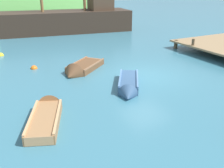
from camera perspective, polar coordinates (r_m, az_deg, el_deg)
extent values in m
plane|color=teal|center=(13.81, 7.85, 1.98)|extent=(120.00, 120.00, 0.00)
cylinder|color=brown|center=(20.22, 14.26, 7.94)|extent=(0.28, 0.28, 1.23)
cylinder|color=brown|center=(18.67, 18.03, 9.08)|extent=(0.20, 0.20, 0.45)
cube|color=#38281E|center=(27.00, -10.20, 13.01)|extent=(13.41, 5.68, 2.90)
cube|color=#997A51|center=(26.83, -10.41, 15.97)|extent=(12.85, 5.30, 0.10)
cube|color=#4C3828|center=(27.59, -2.67, 17.69)|extent=(2.57, 2.96, 1.10)
cube|color=brown|center=(14.84, -6.05, 3.86)|extent=(2.75, 2.58, 0.43)
cone|color=brown|center=(13.55, -9.25, 1.91)|extent=(1.25, 1.32, 1.18)
cube|color=#8E6242|center=(15.86, -3.96, 5.35)|extent=(0.81, 0.94, 0.30)
cube|color=#8E6242|center=(14.43, -6.91, 3.93)|extent=(0.87, 0.99, 0.05)
cube|color=#8E6242|center=(15.17, -5.28, 4.90)|extent=(0.87, 0.99, 0.05)
cube|color=#8E6242|center=(15.05, -8.04, 4.99)|extent=(1.97, 1.66, 0.07)
cube|color=#8E6242|center=(14.51, -4.07, 4.51)|extent=(1.97, 1.66, 0.07)
cube|color=#9E7047|center=(9.25, -15.01, -8.39)|extent=(1.86, 2.73, 0.45)
cone|color=#9E7047|center=(10.65, -13.80, -4.09)|extent=(1.11, 0.95, 0.94)
cube|color=tan|center=(8.20, -16.28, -12.25)|extent=(0.87, 0.44, 0.32)
cube|color=tan|center=(9.56, -14.73, -6.19)|extent=(0.91, 0.50, 0.05)
cube|color=tan|center=(8.79, -15.53, -8.90)|extent=(0.91, 0.50, 0.05)
cube|color=tan|center=(9.06, -12.33, -6.94)|extent=(1.00, 2.34, 0.07)
cube|color=tan|center=(9.22, -17.96, -7.04)|extent=(1.00, 2.34, 0.07)
cube|color=#335175|center=(12.32, 3.80, 0.25)|extent=(2.11, 2.59, 0.49)
cone|color=#335175|center=(10.88, 3.63, -2.77)|extent=(1.07, 1.00, 0.87)
cube|color=#4F75A1|center=(13.41, 3.92, 2.41)|extent=(0.76, 0.54, 0.34)
cube|color=#4F75A1|center=(11.85, 3.78, 0.30)|extent=(0.81, 0.60, 0.05)
cube|color=#4F75A1|center=(12.66, 3.87, 1.74)|extent=(0.81, 0.60, 0.05)
cube|color=#4F75A1|center=(12.23, 1.88, 1.50)|extent=(1.38, 2.10, 0.07)
cube|color=#4F75A1|center=(12.22, 5.79, 1.38)|extent=(1.38, 2.10, 0.07)
sphere|color=orange|center=(15.48, -17.36, 3.36)|extent=(0.40, 0.40, 0.40)
sphere|color=yellow|center=(19.16, -24.07, 5.91)|extent=(0.44, 0.44, 0.44)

